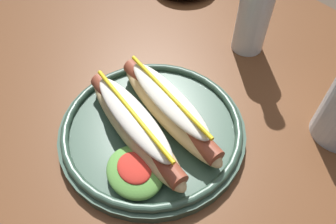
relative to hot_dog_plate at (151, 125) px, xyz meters
The scene contains 3 objects.
dining_table 0.14m from the hot_dog_plate, 71.39° to the left, with size 1.22×0.94×0.74m.
hot_dog_plate is the anchor object (origin of this frame).
glass_bottle 0.29m from the hot_dog_plate, 103.55° to the left, with size 0.06×0.06×0.26m.
Camera 1 is at (0.22, -0.21, 1.13)m, focal length 32.79 mm.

